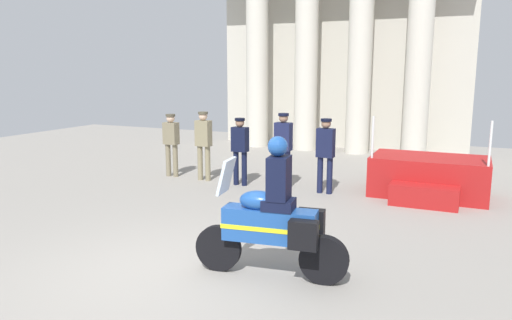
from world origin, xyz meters
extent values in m
plane|color=gray|center=(0.00, 0.00, 0.00)|extent=(28.00, 28.00, 0.00)
cube|color=beige|center=(-0.67, 11.87, 3.61)|extent=(8.76, 0.30, 7.22)
cylinder|color=beige|center=(-3.41, 10.88, 3.02)|extent=(0.78, 0.78, 6.04)
cylinder|color=beige|center=(-1.58, 10.88, 3.02)|extent=(0.78, 0.78, 6.04)
cylinder|color=beige|center=(0.24, 10.88, 3.02)|extent=(0.78, 0.78, 6.04)
cylinder|color=beige|center=(2.07, 10.88, 3.02)|extent=(0.78, 0.78, 6.04)
cube|color=#A51919|center=(2.95, 5.94, 0.43)|extent=(2.43, 1.46, 0.86)
cube|color=#A51919|center=(2.95, 4.96, 0.22)|extent=(1.34, 0.50, 0.43)
cylinder|color=silver|center=(1.81, 5.29, 1.31)|extent=(0.05, 0.05, 0.90)
cylinder|color=silver|center=(4.08, 5.29, 1.31)|extent=(0.05, 0.05, 0.90)
cylinder|color=#7A7056|center=(-3.42, 5.25, 0.42)|extent=(0.13, 0.13, 0.85)
cylinder|color=#7A7056|center=(-3.20, 5.25, 0.42)|extent=(0.13, 0.13, 0.85)
cube|color=#7A7056|center=(-3.31, 5.25, 1.13)|extent=(0.39, 0.24, 0.56)
sphere|color=beige|center=(-3.31, 5.25, 1.51)|extent=(0.21, 0.21, 0.21)
cylinder|color=#494334|center=(-3.31, 5.25, 1.59)|extent=(0.24, 0.24, 0.06)
cylinder|color=#847A5B|center=(-2.43, 5.19, 0.44)|extent=(0.13, 0.13, 0.87)
cylinder|color=#847A5B|center=(-2.21, 5.19, 0.44)|extent=(0.13, 0.13, 0.87)
cube|color=#847A5B|center=(-2.32, 5.19, 1.19)|extent=(0.39, 0.24, 0.64)
sphere|color=beige|center=(-2.32, 5.19, 1.61)|extent=(0.21, 0.21, 0.21)
cylinder|color=#4F4937|center=(-2.32, 5.19, 1.69)|extent=(0.24, 0.24, 0.06)
cylinder|color=black|center=(-1.37, 5.09, 0.41)|extent=(0.13, 0.13, 0.82)
cylinder|color=black|center=(-1.15, 5.09, 0.41)|extent=(0.13, 0.13, 0.82)
cube|color=black|center=(-1.26, 5.09, 1.11)|extent=(0.39, 0.24, 0.58)
sphere|color=#997056|center=(-1.26, 5.09, 1.51)|extent=(0.21, 0.21, 0.21)
cylinder|color=black|center=(-1.26, 5.09, 1.58)|extent=(0.24, 0.24, 0.06)
cylinder|color=#191E42|center=(-0.31, 5.18, 0.45)|extent=(0.13, 0.13, 0.91)
cylinder|color=#191E42|center=(-0.09, 5.18, 0.45)|extent=(0.13, 0.13, 0.91)
cube|color=#191E42|center=(-0.20, 5.18, 1.23)|extent=(0.39, 0.24, 0.64)
sphere|color=#997056|center=(-0.20, 5.18, 1.65)|extent=(0.21, 0.21, 0.21)
cylinder|color=black|center=(-0.20, 5.18, 1.73)|extent=(0.24, 0.24, 0.06)
cylinder|color=#141938|center=(0.70, 5.17, 0.41)|extent=(0.13, 0.13, 0.82)
cylinder|color=#141938|center=(0.92, 5.17, 0.41)|extent=(0.13, 0.13, 0.82)
cube|color=#141938|center=(0.81, 5.17, 1.14)|extent=(0.39, 0.24, 0.64)
sphere|color=#997056|center=(0.81, 5.17, 1.57)|extent=(0.21, 0.21, 0.21)
cylinder|color=black|center=(0.81, 5.17, 1.65)|extent=(0.24, 0.24, 0.06)
cylinder|color=black|center=(0.69, 0.44, 0.32)|extent=(0.65, 0.18, 0.64)
cylinder|color=black|center=(2.13, 0.63, 0.32)|extent=(0.65, 0.22, 0.64)
cube|color=#1E4C99|center=(1.41, 0.53, 0.72)|extent=(1.27, 0.48, 0.44)
ellipsoid|color=#1E4C99|center=(1.26, 0.51, 1.04)|extent=(0.56, 0.39, 0.26)
cube|color=yellow|center=(1.41, 0.53, 0.70)|extent=(1.29, 0.49, 0.06)
cube|color=silver|center=(0.82, 0.45, 1.34)|extent=(0.21, 0.42, 0.47)
cube|color=black|center=(1.94, 0.34, 0.72)|extent=(0.38, 0.23, 0.36)
cube|color=black|center=(1.87, 0.86, 0.72)|extent=(0.38, 0.23, 0.36)
cube|color=black|center=(1.53, 0.55, 1.01)|extent=(0.44, 0.39, 0.14)
cube|color=black|center=(1.53, 0.55, 1.36)|extent=(0.30, 0.39, 0.56)
sphere|color=#1E4C99|center=(1.51, 0.55, 1.77)|extent=(0.26, 0.26, 0.26)
camera|label=1|loc=(3.75, -5.08, 2.72)|focal=33.94mm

